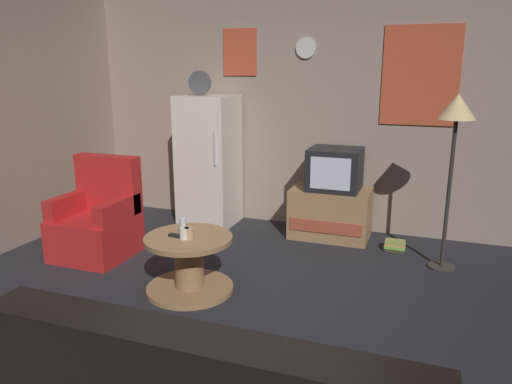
{
  "coord_description": "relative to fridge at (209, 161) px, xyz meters",
  "views": [
    {
      "loc": [
        1.43,
        -2.94,
        1.8
      ],
      "look_at": [
        0.04,
        0.9,
        0.75
      ],
      "focal_mm": 34.05,
      "sensor_mm": 36.0,
      "label": 1
    }
  ],
  "objects": [
    {
      "name": "crt_tv",
      "position": [
        1.47,
        0.01,
        0.0
      ],
      "size": [
        0.54,
        0.51,
        0.44
      ],
      "color": "black",
      "rests_on": "tv_stand"
    },
    {
      "name": "mug_ceramic_white",
      "position": [
        0.62,
        -1.77,
        -0.23
      ],
      "size": [
        0.08,
        0.08,
        0.09
      ],
      "primitive_type": "cylinder",
      "color": "silver",
      "rests_on": "coffee_table"
    },
    {
      "name": "book_stack",
      "position": [
        2.15,
        -0.18,
        -0.7
      ],
      "size": [
        0.2,
        0.16,
        0.1
      ],
      "color": "olive",
      "rests_on": "ground_plane"
    },
    {
      "name": "wall_with_art",
      "position": [
        0.98,
        0.38,
        0.64
      ],
      "size": [
        5.2,
        0.12,
        2.78
      ],
      "color": "gray",
      "rests_on": "ground_plane"
    },
    {
      "name": "standing_lamp",
      "position": [
        2.59,
        -0.49,
        0.6
      ],
      "size": [
        0.32,
        0.32,
        1.59
      ],
      "color": "#332D28",
      "rests_on": "ground_plane"
    },
    {
      "name": "remote_control",
      "position": [
        0.54,
        -1.75,
        -0.27
      ],
      "size": [
        0.15,
        0.05,
        0.02
      ],
      "primitive_type": "cube",
      "rotation": [
        0.0,
        0.0,
        -0.07
      ],
      "color": "black",
      "rests_on": "coffee_table"
    },
    {
      "name": "armchair",
      "position": [
        -0.6,
        -1.28,
        -0.42
      ],
      "size": [
        0.68,
        0.68,
        0.96
      ],
      "color": "red",
      "rests_on": "ground_plane"
    },
    {
      "name": "tv_stand",
      "position": [
        1.44,
        0.01,
        -0.49
      ],
      "size": [
        0.84,
        0.53,
        0.54
      ],
      "color": "#9E754C",
      "rests_on": "ground_plane"
    },
    {
      "name": "ground_plane",
      "position": [
        0.97,
        -2.06,
        -0.75
      ],
      "size": [
        12.0,
        12.0,
        0.0
      ],
      "primitive_type": "plane",
      "color": "#232328"
    },
    {
      "name": "coffee_table",
      "position": [
        0.62,
        -1.71,
        -0.52
      ],
      "size": [
        0.72,
        0.72,
        0.48
      ],
      "color": "#9E754C",
      "rests_on": "ground_plane"
    },
    {
      "name": "wine_glass",
      "position": [
        0.57,
        -1.7,
        -0.2
      ],
      "size": [
        0.05,
        0.05,
        0.15
      ],
      "primitive_type": "cylinder",
      "color": "silver",
      "rests_on": "coffee_table"
    },
    {
      "name": "mug_ceramic_tan",
      "position": [
        0.65,
        -1.75,
        -0.23
      ],
      "size": [
        0.08,
        0.08,
        0.09
      ],
      "primitive_type": "cylinder",
      "color": "tan",
      "rests_on": "coffee_table"
    },
    {
      "name": "fridge",
      "position": [
        0.0,
        0.0,
        0.0
      ],
      "size": [
        0.6,
        0.62,
        1.77
      ],
      "color": "silver",
      "rests_on": "ground_plane"
    }
  ]
}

